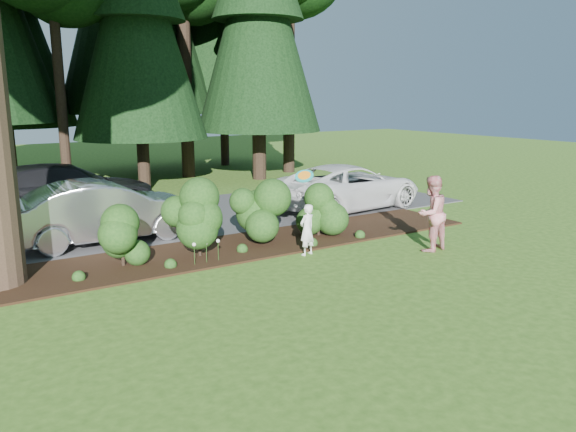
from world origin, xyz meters
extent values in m
plane|color=#305217|center=(0.00, 0.00, 0.00)|extent=(80.00, 80.00, 0.00)
cube|color=black|center=(0.00, 3.25, 0.03)|extent=(16.00, 2.50, 0.05)
cube|color=#38383A|center=(0.00, 7.50, 0.01)|extent=(22.00, 6.00, 0.03)
sphere|color=#173A11|center=(-2.00, 3.20, 0.66)|extent=(1.08, 1.08, 1.08)
cylinder|color=black|center=(-2.00, 3.20, 0.15)|extent=(0.08, 0.08, 0.30)
sphere|color=#173A11|center=(-0.20, 3.00, 0.94)|extent=(1.35, 1.35, 1.35)
cylinder|color=black|center=(-0.20, 3.00, 0.15)|extent=(0.08, 0.08, 0.30)
sphere|color=#173A11|center=(1.60, 3.30, 0.83)|extent=(1.26, 1.26, 1.26)
cylinder|color=black|center=(1.60, 3.30, 0.15)|extent=(0.08, 0.08, 0.30)
sphere|color=#173A11|center=(3.40, 3.10, 0.72)|extent=(1.17, 1.17, 1.17)
cylinder|color=black|center=(3.40, 3.10, 0.15)|extent=(0.08, 0.08, 0.30)
cylinder|color=#173A11|center=(-0.60, 2.40, 0.25)|extent=(0.01, 0.01, 0.50)
sphere|color=white|center=(-0.60, 2.40, 0.52)|extent=(0.09, 0.09, 0.09)
cylinder|color=#173A11|center=(-0.30, 2.40, 0.25)|extent=(0.01, 0.01, 0.50)
sphere|color=white|center=(-0.30, 2.40, 0.52)|extent=(0.09, 0.09, 0.09)
cylinder|color=#173A11|center=(0.00, 2.40, 0.25)|extent=(0.01, 0.01, 0.50)
sphere|color=white|center=(0.00, 2.40, 0.52)|extent=(0.09, 0.09, 0.09)
cylinder|color=black|center=(-1.00, 13.50, 4.38)|extent=(0.50, 0.50, 8.75)
cylinder|color=black|center=(2.00, 14.50, 5.60)|extent=(0.50, 0.50, 11.20)
cylinder|color=black|center=(5.00, 15.50, 4.72)|extent=(0.50, 0.50, 9.45)
cylinder|color=black|center=(7.50, 14.00, 5.42)|extent=(0.50, 0.50, 10.85)
cylinder|color=black|center=(10.00, 16.00, 4.90)|extent=(0.50, 0.50, 9.80)
cylinder|color=black|center=(3.50, 19.00, 5.95)|extent=(0.50, 0.50, 11.90)
cylinder|color=black|center=(8.50, 18.50, 5.07)|extent=(0.50, 0.50, 10.15)
cone|color=black|center=(8.50, 18.50, 7.98)|extent=(6.38, 6.38, 10.88)
imported|color=#B1B2B6|center=(-1.71, 5.65, 0.84)|extent=(4.94, 1.77, 1.62)
imported|color=silver|center=(6.44, 5.62, 0.80)|extent=(5.75, 3.11, 1.53)
imported|color=black|center=(-1.87, 9.67, 0.87)|extent=(5.88, 2.58, 1.68)
imported|color=silver|center=(2.11, 1.80, 0.63)|extent=(0.53, 0.41, 1.27)
imported|color=red|center=(4.94, 0.45, 0.95)|extent=(1.01, 0.83, 1.91)
cylinder|color=teal|center=(1.94, 1.68, 1.98)|extent=(0.47, 0.42, 0.35)
cylinder|color=orange|center=(1.94, 1.68, 1.99)|extent=(0.33, 0.30, 0.25)
camera|label=1|loc=(-5.48, -9.12, 3.85)|focal=35.00mm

